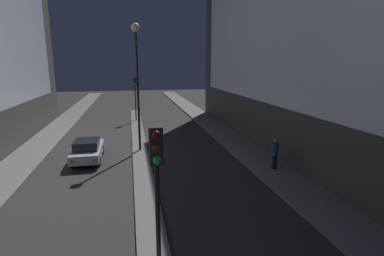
{
  "coord_description": "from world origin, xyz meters",
  "views": [
    {
      "loc": [
        -0.54,
        -3.81,
        6.23
      ],
      "look_at": [
        4.14,
        18.74,
        1.19
      ],
      "focal_mm": 28.0,
      "sensor_mm": 36.0,
      "label": 1
    }
  ],
  "objects_px": {
    "traffic_light_near": "(157,178)",
    "car_left_lane": "(88,150)",
    "street_lamp": "(137,62)",
    "pedestrian_on_right_sidewalk": "(275,153)",
    "traffic_light_mid": "(135,89)"
  },
  "relations": [
    {
      "from": "car_left_lane",
      "to": "pedestrian_on_right_sidewalk",
      "type": "relative_size",
      "value": 2.29
    },
    {
      "from": "traffic_light_mid",
      "to": "traffic_light_near",
      "type": "bearing_deg",
      "value": -90.0
    },
    {
      "from": "street_lamp",
      "to": "car_left_lane",
      "type": "relative_size",
      "value": 2.1
    },
    {
      "from": "traffic_light_mid",
      "to": "pedestrian_on_right_sidewalk",
      "type": "xyz_separation_m",
      "value": [
        7.58,
        -17.1,
        -2.45
      ]
    },
    {
      "from": "street_lamp",
      "to": "pedestrian_on_right_sidewalk",
      "type": "distance_m",
      "value": 10.72
    },
    {
      "from": "traffic_light_near",
      "to": "car_left_lane",
      "type": "relative_size",
      "value": 1.13
    },
    {
      "from": "street_lamp",
      "to": "car_left_lane",
      "type": "xyz_separation_m",
      "value": [
        -3.38,
        -1.4,
        -5.52
      ]
    },
    {
      "from": "car_left_lane",
      "to": "traffic_light_near",
      "type": "bearing_deg",
      "value": -75.23
    },
    {
      "from": "traffic_light_near",
      "to": "car_left_lane",
      "type": "distance_m",
      "value": 13.55
    },
    {
      "from": "street_lamp",
      "to": "pedestrian_on_right_sidewalk",
      "type": "height_order",
      "value": "street_lamp"
    },
    {
      "from": "pedestrian_on_right_sidewalk",
      "to": "traffic_light_near",
      "type": "bearing_deg",
      "value": -131.21
    },
    {
      "from": "traffic_light_mid",
      "to": "street_lamp",
      "type": "distance_m",
      "value": 11.85
    },
    {
      "from": "traffic_light_mid",
      "to": "street_lamp",
      "type": "height_order",
      "value": "street_lamp"
    },
    {
      "from": "pedestrian_on_right_sidewalk",
      "to": "car_left_lane",
      "type": "bearing_deg",
      "value": 159.2
    },
    {
      "from": "traffic_light_near",
      "to": "car_left_lane",
      "type": "xyz_separation_m",
      "value": [
        -3.38,
        12.82,
        -2.82
      ]
    }
  ]
}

